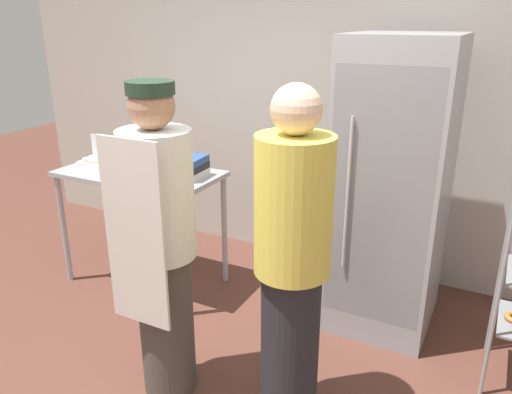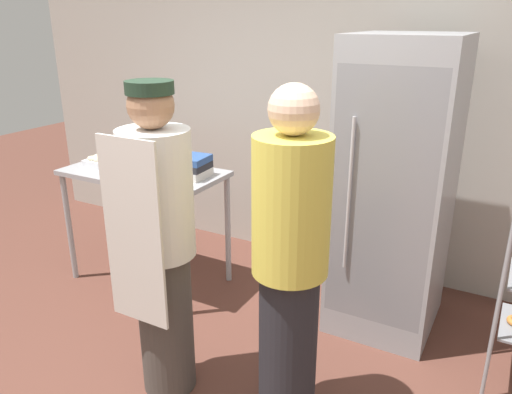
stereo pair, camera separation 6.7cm
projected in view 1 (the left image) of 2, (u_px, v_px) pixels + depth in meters
name	position (u px, v px, depth m)	size (l,w,h in m)	color
back_wall	(340.00, 101.00, 3.98)	(6.40, 0.12, 2.77)	#B7B2A8
refrigerator	(392.00, 188.00, 3.25)	(0.67, 0.78, 1.93)	#9EA0A5
prep_counter	(140.00, 185.00, 3.80)	(1.21, 0.65, 0.92)	#9EA0A5
donut_box	(97.00, 161.00, 3.86)	(0.25, 0.19, 0.23)	white
blender_pitcher	(142.00, 154.00, 3.74)	(0.11, 0.11, 0.30)	#99999E
binder_stack	(183.00, 166.00, 3.62)	(0.33, 0.26, 0.16)	silver
person_baker	(160.00, 244.00, 2.60)	(0.37, 0.39, 1.74)	#47423D
person_customer	(292.00, 263.00, 2.42)	(0.37, 0.37, 1.76)	#232328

